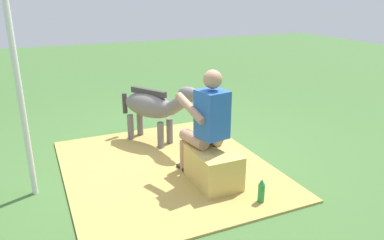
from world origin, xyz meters
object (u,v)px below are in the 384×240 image
at_px(person_seated, 206,121).
at_px(soda_bottle, 261,192).
at_px(hay_bale, 213,167).
at_px(pony_standing, 154,106).
at_px(tent_pole_left, 18,83).

distance_m(person_seated, soda_bottle, 0.96).
height_order(person_seated, soda_bottle, person_seated).
relative_size(person_seated, soda_bottle, 4.63).
xyz_separation_m(hay_bale, person_seated, (0.16, 0.02, 0.49)).
distance_m(pony_standing, soda_bottle, 2.05).
distance_m(hay_bale, pony_standing, 1.45).
height_order(hay_bale, person_seated, person_seated).
bearing_deg(soda_bottle, person_seated, 21.14).
bearing_deg(person_seated, soda_bottle, -158.86).
height_order(person_seated, tent_pole_left, tent_pole_left).
height_order(hay_bale, pony_standing, pony_standing).
bearing_deg(hay_bale, soda_bottle, -155.17).
relative_size(hay_bale, tent_pole_left, 0.27).
bearing_deg(hay_bale, pony_standing, 8.77).
distance_m(pony_standing, tent_pole_left, 1.91).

